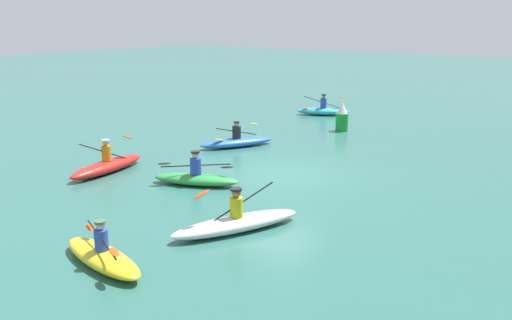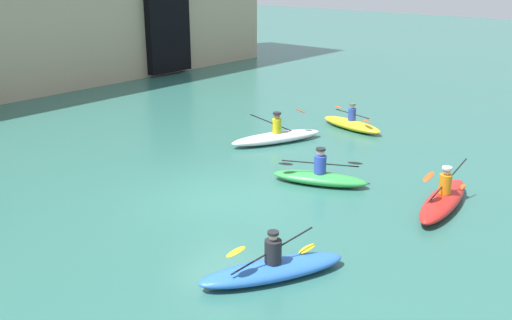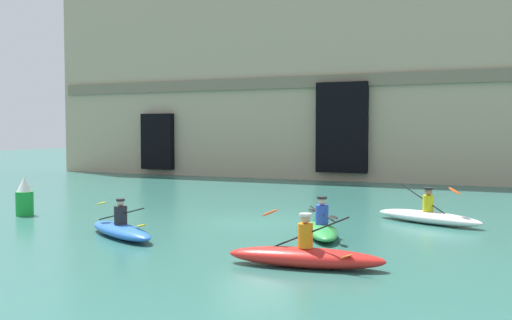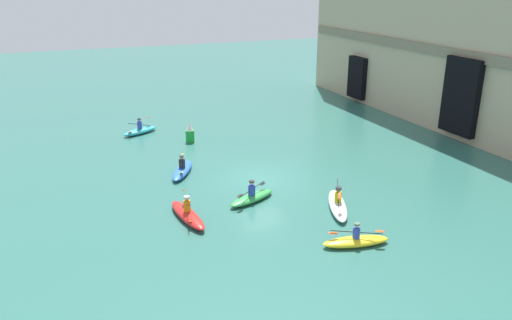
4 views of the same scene
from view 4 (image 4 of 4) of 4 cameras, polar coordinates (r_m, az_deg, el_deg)
The scene contains 8 objects.
ground_plane at distance 27.98m, azimuth 0.46°, elevation -2.12°, with size 120.00×120.00×0.00m, color #2D665B.
kayak_green at distance 25.10m, azimuth -0.49°, elevation -4.25°, with size 1.82×2.92×1.12m.
kayak_blue at distance 28.92m, azimuth -8.43°, elevation -1.11°, with size 3.21×2.24×1.07m.
kayak_white at distance 24.61m, azimuth 9.31°, elevation -5.05°, with size 3.60×2.16×1.23m.
kayak_yellow at distance 21.59m, azimuth 11.33°, elevation -9.04°, with size 1.35×2.98×1.04m.
kayak_cyan at distance 36.93m, azimuth -13.11°, elevation 3.31°, with size 2.05×2.88×1.13m.
kayak_red at distance 23.52m, azimuth -7.84°, elevation -6.17°, with size 3.49×1.23×1.23m.
marker_buoy at distance 34.31m, azimuth -7.57°, elevation 3.06°, with size 0.59×0.59×1.36m.
Camera 4 is at (23.87, -10.05, 10.59)m, focal length 35.00 mm.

